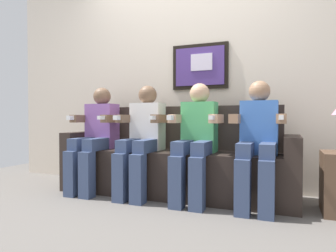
{
  "coord_description": "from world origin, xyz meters",
  "views": [
    {
      "loc": [
        1.06,
        -2.54,
        0.77
      ],
      "look_at": [
        0.0,
        0.15,
        0.7
      ],
      "focal_mm": 32.27,
      "sensor_mm": 36.0,
      "label": 1
    }
  ],
  "objects": [
    {
      "name": "person_leftmost",
      "position": [
        -0.83,
        0.16,
        0.61
      ],
      "size": [
        0.46,
        0.56,
        1.11
      ],
      "color": "#8C59A5",
      "rests_on": "ground_plane"
    },
    {
      "name": "ground_plane",
      "position": [
        0.0,
        0.0,
        0.0
      ],
      "size": [
        6.19,
        6.19,
        0.0
      ],
      "primitive_type": "plane",
      "color": "#66605B"
    },
    {
      "name": "couch",
      "position": [
        0.0,
        0.33,
        0.31
      ],
      "size": [
        2.36,
        0.58,
        0.9
      ],
      "color": "#2D231E",
      "rests_on": "ground_plane"
    },
    {
      "name": "person_rightmost",
      "position": [
        0.83,
        0.16,
        0.61
      ],
      "size": [
        0.46,
        0.56,
        1.11
      ],
      "color": "#3F72CC",
      "rests_on": "ground_plane"
    },
    {
      "name": "person_left_center",
      "position": [
        -0.28,
        0.16,
        0.61
      ],
      "size": [
        0.46,
        0.56,
        1.11
      ],
      "color": "white",
      "rests_on": "ground_plane"
    },
    {
      "name": "back_wall_assembly",
      "position": [
        0.0,
        0.76,
        1.3
      ],
      "size": [
        4.76,
        0.1,
        2.6
      ],
      "color": "beige",
      "rests_on": "ground_plane"
    },
    {
      "name": "person_right_center",
      "position": [
        0.28,
        0.16,
        0.61
      ],
      "size": [
        0.46,
        0.56,
        1.11
      ],
      "color": "#4CB266",
      "rests_on": "ground_plane"
    }
  ]
}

